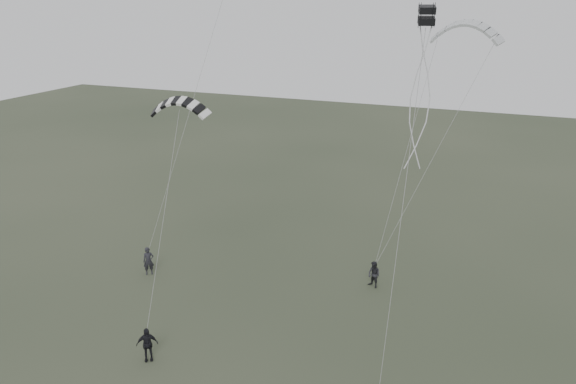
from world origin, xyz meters
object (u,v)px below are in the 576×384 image
at_px(flyer_left, 149,261).
at_px(kite_pale_large, 467,23).
at_px(kite_striped, 179,101).
at_px(flyer_right, 374,275).
at_px(kite_box, 427,15).
at_px(flyer_center, 147,344).

relative_size(flyer_left, kite_pale_large, 0.42).
xyz_separation_m(kite_pale_large, kite_striped, (-13.01, -12.57, -3.59)).
distance_m(flyer_right, kite_pale_large, 16.57).
height_order(kite_striped, kite_box, kite_box).
height_order(flyer_center, kite_striped, kite_striped).
relative_size(flyer_left, kite_striped, 0.59).
xyz_separation_m(flyer_left, flyer_center, (5.31, -7.71, -0.04)).
bearing_deg(kite_box, kite_striped, 162.78).
xyz_separation_m(kite_pale_large, kite_box, (-0.55, -12.99, 0.83)).
height_order(flyer_right, flyer_center, flyer_center).
bearing_deg(flyer_right, kite_striped, -119.92).
xyz_separation_m(flyer_right, flyer_center, (-8.67, -11.45, 0.05)).
bearing_deg(flyer_center, kite_box, -10.20).
xyz_separation_m(kite_striped, kite_box, (12.46, -0.42, 4.42)).
xyz_separation_m(flyer_center, kite_striped, (-0.87, 5.60, 11.10)).
relative_size(flyer_left, flyer_right, 1.10).
xyz_separation_m(flyer_left, kite_box, (16.90, -2.53, 15.48)).
bearing_deg(flyer_left, kite_pale_large, -7.54).
relative_size(kite_pale_large, kite_box, 6.14).
distance_m(flyer_left, kite_box, 23.06).
relative_size(flyer_right, kite_pale_large, 0.38).
relative_size(flyer_right, flyer_center, 0.94).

